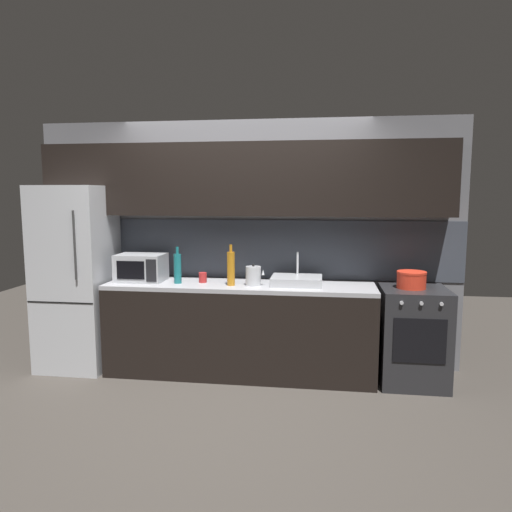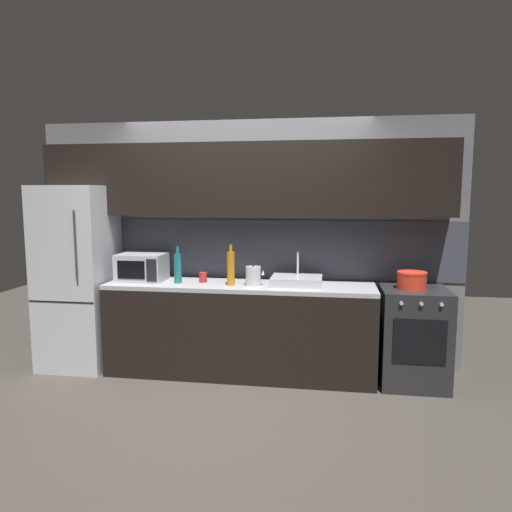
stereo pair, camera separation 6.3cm
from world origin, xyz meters
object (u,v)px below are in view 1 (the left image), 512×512
Objects in this scene: kettle at (253,276)px; wine_bottle_teal at (178,268)px; refrigerator at (77,277)px; cooking_pot at (411,280)px; mug_red at (203,277)px; oven_range at (413,336)px; wine_bottle_amber at (231,268)px; microwave at (141,268)px.

kettle is 0.58× the size of wine_bottle_teal.
refrigerator is 8.95× the size of kettle.
kettle is 0.78× the size of cooking_pot.
refrigerator is at bearing 178.05° from kettle.
mug_red is at bearing 0.89° from refrigerator.
oven_range is 4.38× the size of kettle.
wine_bottle_amber is (-0.21, -0.03, 0.07)m from kettle.
refrigerator is 0.69m from microwave.
refrigerator is 1.62m from wine_bottle_amber.
oven_range is at bearing -0.62° from mug_red.
microwave is at bearing -179.83° from mug_red.
wine_bottle_teal is (0.40, -0.07, 0.01)m from microwave.
mug_red is at bearing 179.38° from oven_range.
wine_bottle_amber is at bearing -6.74° from microwave.
wine_bottle_amber is 0.34m from mug_red.
refrigerator is 1.82m from kettle.
mug_red is (-0.30, 0.11, -0.12)m from wine_bottle_amber.
mug_red is at bearing 170.89° from kettle.
cooking_pot is (1.46, 0.06, -0.01)m from kettle.
cooking_pot is at bearing -0.40° from microwave.
kettle is at bearing -9.11° from mug_red.
refrigerator reaches higher than kettle.
cooking_pot is at bearing 3.14° from wine_bottle_amber.
microwave is (-2.63, 0.02, 0.58)m from oven_range.
wine_bottle_amber reaches higher than kettle.
oven_range is 2.52× the size of wine_bottle_teal.
refrigerator is 6.95× the size of cooking_pot.
wine_bottle_amber reaches higher than cooking_pot.
refrigerator is at bearing 176.75° from wine_bottle_amber.
refrigerator reaches higher than mug_red.
refrigerator reaches higher than cooking_pot.
kettle is 0.75m from wine_bottle_teal.
refrigerator is 5.16× the size of wine_bottle_teal.
wine_bottle_amber is at bearing -20.26° from mug_red.
wine_bottle_amber is at bearing -3.25° from refrigerator.
microwave is at bearing 173.26° from wine_bottle_amber.
cooking_pot is at bearing -0.59° from mug_red.
kettle is (1.14, -0.08, -0.04)m from microwave.
microwave is 2.24× the size of kettle.
cooking_pot is at bearing 0.00° from refrigerator.
wine_bottle_teal reaches higher than microwave.
oven_range is 2.07m from mug_red.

